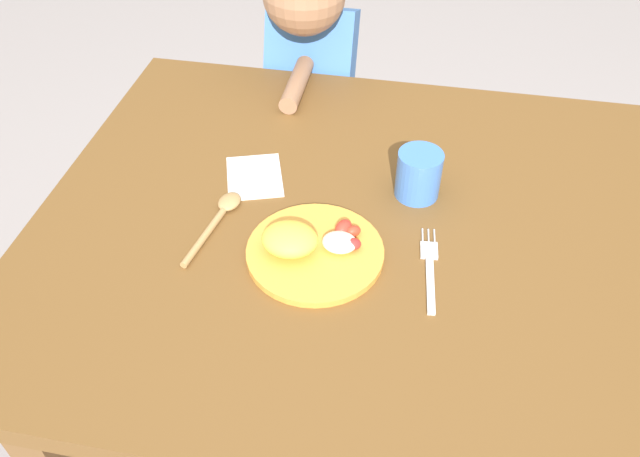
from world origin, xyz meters
The scene contains 8 objects.
ground_plane centered at (0.00, 0.00, 0.00)m, with size 8.00×8.00×0.00m, color gray.
dining_table centered at (0.00, 0.00, 0.60)m, with size 1.27×1.00×0.69m.
plate centered at (-0.11, -0.10, 0.71)m, with size 0.24×0.24×0.06m.
fork centered at (0.09, -0.09, 0.69)m, with size 0.04×0.19×0.01m.
spoon centered at (-0.29, -0.04, 0.70)m, with size 0.06×0.20×0.02m.
drinking_cup centered at (0.05, 0.10, 0.74)m, with size 0.08×0.08×0.09m, color #4178D8.
person centered at (-0.25, 0.57, 0.56)m, with size 0.22×0.37×0.98m.
napkin centered at (-0.26, 0.09, 0.69)m, with size 0.11×0.13×0.00m, color white.
Camera 1 is at (0.05, -0.84, 1.48)m, focal length 35.62 mm.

